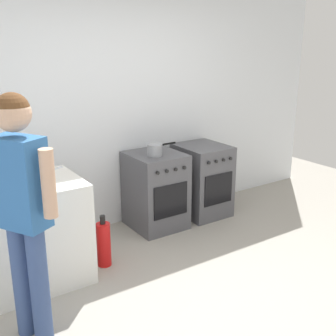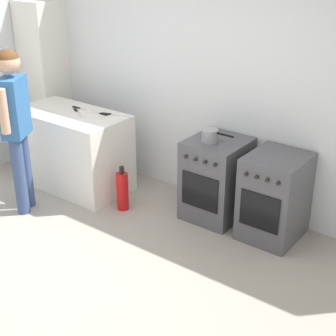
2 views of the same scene
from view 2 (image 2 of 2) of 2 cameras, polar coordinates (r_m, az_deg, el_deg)
The scene contains 13 objects.
ground_plane at distance 4.66m, azimuth -9.21°, elevation -11.63°, with size 8.00×8.00×0.00m, color gray.
back_wall at distance 5.47m, azimuth 4.65°, elevation 9.41°, with size 6.00×0.10×2.60m, color silver.
counter_unit at distance 6.03m, azimuth -10.45°, elevation 1.99°, with size 1.30×0.70×0.90m, color silver.
oven_left at distance 5.31m, azimuth 5.35°, elevation -1.20°, with size 0.56×0.62×0.85m.
oven_right at distance 5.04m, azimuth 11.71°, elevation -3.14°, with size 0.53×0.62×0.85m.
pot at distance 5.08m, azimuth 4.70°, elevation 3.61°, with size 0.34×0.16×0.13m.
knife_utility at distance 5.79m, azimuth -7.57°, elevation 6.03°, with size 0.25×0.04×0.01m.
knife_paring at distance 6.00m, azimuth -9.92°, elevation 6.57°, with size 0.21×0.03×0.01m.
knife_carving at distance 5.72m, azimuth -5.96°, elevation 5.88°, with size 0.33×0.12×0.01m.
knife_chef at distance 5.85m, azimuth -9.97°, elevation 6.08°, with size 0.29×0.17×0.01m.
person at distance 5.40m, azimuth -16.58°, elevation 5.46°, with size 0.34×0.51×1.73m.
fire_extinguisher at distance 5.53m, azimuth -5.07°, elevation -2.53°, with size 0.13×0.13×0.50m.
larder_cabinet at distance 6.84m, azimuth -13.43°, elevation 9.32°, with size 0.48×0.44×2.00m, color silver.
Camera 2 is at (2.80, -2.53, 2.74)m, focal length 55.00 mm.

